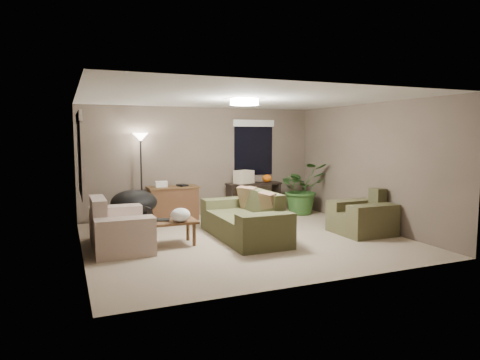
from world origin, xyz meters
name	(u,v)px	position (x,y,z in m)	size (l,w,h in m)	color
room_shell	(244,170)	(0.00, 0.00, 1.25)	(5.50, 5.50, 5.50)	tan
main_sofa	(246,222)	(0.07, 0.09, 0.29)	(0.95, 2.20, 0.85)	#4C4E2F
throw_pillows	(258,202)	(0.32, 0.09, 0.65)	(0.38, 1.38, 0.47)	#8C7251
loveseat	(118,230)	(-2.17, 0.28, 0.30)	(0.90, 1.60, 0.85)	beige
armchair	(362,218)	(2.24, -0.46, 0.30)	(0.95, 1.00, 0.85)	brown
coffee_table	(167,225)	(-1.39, 0.08, 0.36)	(1.00, 0.55, 0.42)	brown
laptop	(156,217)	(-1.56, 0.18, 0.48)	(0.41, 0.32, 0.24)	black
plastic_bag	(180,215)	(-1.19, -0.07, 0.54)	(0.33, 0.30, 0.23)	white
desk	(173,203)	(-0.77, 2.17, 0.38)	(1.10, 0.50, 0.75)	brown
desk_papers	(166,184)	(-0.93, 2.16, 0.80)	(0.71, 0.30, 0.12)	silver
console_table	(254,196)	(1.15, 2.13, 0.44)	(1.30, 0.40, 0.75)	black
pumpkin	(267,178)	(1.50, 2.13, 0.84)	(0.22, 0.22, 0.18)	orange
cardboard_box	(244,177)	(0.90, 2.13, 0.90)	(0.40, 0.30, 0.30)	beige
papasan_chair	(134,207)	(-1.72, 1.51, 0.47)	(0.91, 0.91, 0.80)	black
floor_lamp	(141,148)	(-1.44, 2.25, 1.60)	(0.32, 0.32, 1.91)	black
ceiling_fixture	(244,102)	(0.00, 0.00, 2.44)	(0.50, 0.50, 0.10)	white
houseplant	(302,194)	(2.23, 1.75, 0.48)	(1.10, 1.23, 0.96)	#2D5923
cat_scratching_post	(357,217)	(2.48, 0.00, 0.21)	(0.32, 0.32, 0.50)	tan
window_left	(79,140)	(-2.73, 0.30, 1.78)	(0.05, 1.56, 1.33)	black
window_back	(254,138)	(1.30, 2.48, 1.79)	(1.06, 0.05, 1.33)	black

